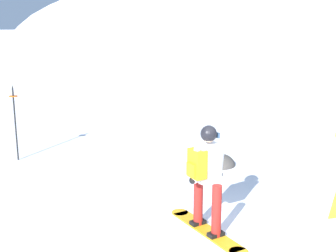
# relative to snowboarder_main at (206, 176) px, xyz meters

# --- Properties ---
(ground_plane) EXTENTS (300.00, 300.00, 0.00)m
(ground_plane) POSITION_rel_snowboarder_main_xyz_m (0.48, -0.76, -0.92)
(ground_plane) COLOR white
(ridge_peak_main) EXTENTS (34.08, 30.67, 13.71)m
(ridge_peak_main) POSITION_rel_snowboarder_main_xyz_m (12.25, 31.70, -0.92)
(ridge_peak_main) COLOR white
(ridge_peak_main) RESTS_ON ground
(snowboarder_main) EXTENTS (0.68, 1.79, 1.71)m
(snowboarder_main) POSITION_rel_snowboarder_main_xyz_m (0.00, 0.00, 0.00)
(snowboarder_main) COLOR orange
(snowboarder_main) RESTS_ON ground
(piste_marker_near) EXTENTS (0.20, 0.20, 1.79)m
(piste_marker_near) POSITION_rel_snowboarder_main_xyz_m (-2.90, 4.73, 0.11)
(piste_marker_near) COLOR black
(piste_marker_near) RESTS_ON ground
(rock_dark) EXTENTS (0.79, 0.68, 0.56)m
(rock_dark) POSITION_rel_snowboarder_main_xyz_m (1.48, 2.95, -0.92)
(rock_dark) COLOR #4C4742
(rock_dark) RESTS_ON ground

